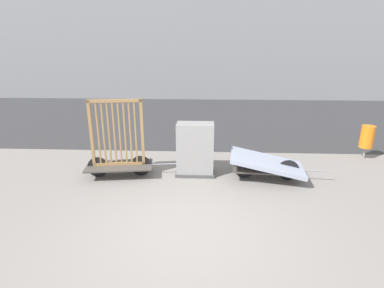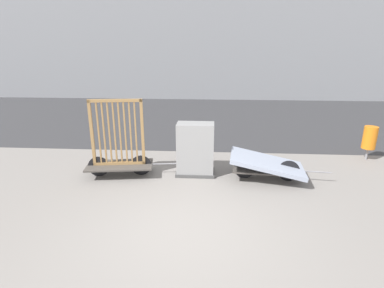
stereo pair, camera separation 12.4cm
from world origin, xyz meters
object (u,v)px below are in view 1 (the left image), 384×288
Objects in this scene: bike_cart_with_bedframe at (119,152)px; bike_cart_with_mattress at (267,164)px; utility_cabinet at (195,151)px; trash_bin at (367,137)px.

bike_cart_with_bedframe is 3.69m from bike_cart_with_mattress.
bike_cart_with_bedframe is 1.76× the size of utility_cabinet.
bike_cart_with_bedframe reaches higher than utility_cabinet.
utility_cabinet is 1.36× the size of trash_bin.
bike_cart_with_mattress is (3.68, -0.00, -0.24)m from bike_cart_with_bedframe.
bike_cart_with_bedframe is 7.06m from trash_bin.
bike_cart_with_mattress is at bearing -152.79° from trash_bin.
trash_bin reaches higher than bike_cart_with_mattress.
bike_cart_with_bedframe is at bearing -166.59° from trash_bin.
bike_cart_with_mattress is at bearing -7.13° from utility_cabinet.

